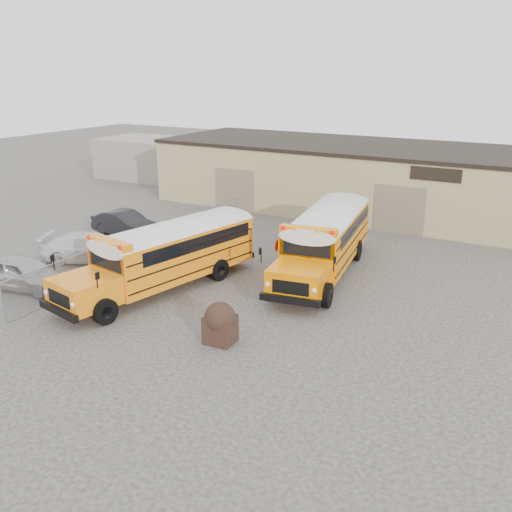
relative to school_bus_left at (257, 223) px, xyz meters
The scene contains 10 objects.
ground 7.30m from the school_bus_left, 77.21° to the right, with size 120.00×120.00×0.00m, color #2F2D2B.
warehouse 13.20m from the school_bus_left, 83.18° to the left, with size 30.20×10.20×4.67m.
chainlink_fence 5.97m from the school_bus_left, 138.63° to the right, with size 0.07×18.07×1.81m.
distant_building_left 25.40m from the school_bus_left, 143.54° to the left, with size 8.00×6.00×3.60m, color gray.
school_bus_left is the anchor object (origin of this frame).
school_bus_right 6.78m from the school_bus_left, 61.45° to the left, with size 4.33×11.15×3.18m.
tarp_bundle 10.73m from the school_bus_left, 67.67° to the right, with size 1.19×1.19×1.63m.
car_silver 12.11m from the school_bus_left, 125.22° to the right, with size 1.84×4.58×1.56m, color #BBBAC0.
car_white 8.95m from the school_bus_left, 142.98° to the right, with size 2.14×5.26×1.53m, color silver.
car_dark 8.84m from the school_bus_left, behind, with size 1.64×4.70×1.55m, color black.
Camera 1 is at (13.37, -19.27, 10.02)m, focal length 40.00 mm.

